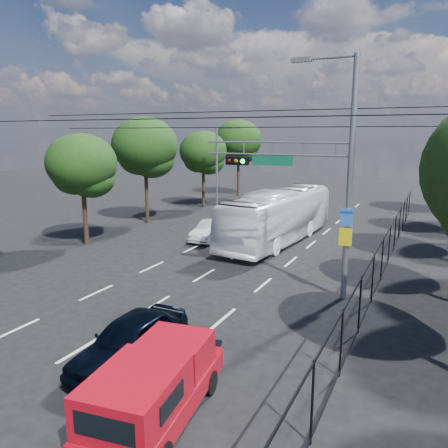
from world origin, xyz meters
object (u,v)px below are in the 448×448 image
Objects in this scene: signal_mast at (319,169)px; white_van at (211,230)px; white_bus at (278,216)px; navy_hatchback at (131,341)px; red_pickup at (156,386)px.

signal_mast is 11.41m from white_van.
white_bus is at bearing 119.09° from signal_mast.
white_bus is at bearing 93.74° from navy_hatchback.
navy_hatchback is at bearing -81.38° from white_bus.
white_van is (-8.28, 6.35, -4.62)m from signal_mast.
red_pickup is 0.43× the size of white_bus.
navy_hatchback is (-3.29, -8.00, -4.51)m from signal_mast.
red_pickup is 17.74m from white_van.
white_van is at bearing 113.90° from red_pickup.
white_bus reaches higher than navy_hatchback.
signal_mast is 10.83m from red_pickup.
white_van is at bearing 109.05° from navy_hatchback.
white_bus reaches higher than white_van.
signal_mast reaches higher than navy_hatchback.
navy_hatchback is 15.19m from white_van.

